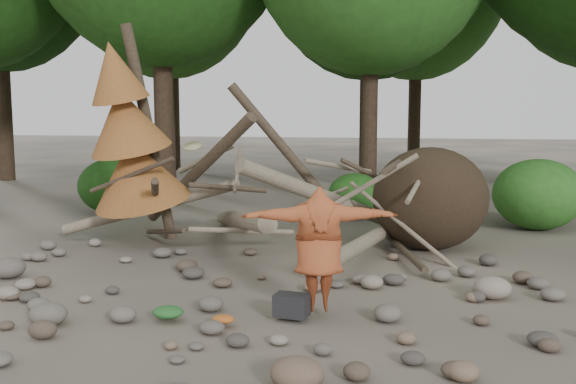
# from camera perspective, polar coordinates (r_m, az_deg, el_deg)

# --- Properties ---
(ground) EXTENTS (120.00, 120.00, 0.00)m
(ground) POSITION_cam_1_polar(r_m,az_deg,el_deg) (8.93, -4.67, -10.06)
(ground) COLOR #514C44
(ground) RESTS_ON ground
(deadfall_pile) EXTENTS (8.55, 5.24, 3.30)m
(deadfall_pile) POSITION_cam_1_polar(r_m,az_deg,el_deg) (12.52, 9.85, -0.72)
(deadfall_pile) COLOR #332619
(deadfall_pile) RESTS_ON ground
(dead_conifer) EXTENTS (2.06, 2.16, 4.35)m
(dead_conifer) POSITION_cam_1_polar(r_m,az_deg,el_deg) (12.83, -13.84, 4.56)
(dead_conifer) COLOR #4C3F30
(dead_conifer) RESTS_ON ground
(bush_left) EXTENTS (1.80, 1.80, 1.44)m
(bush_left) POSITION_cam_1_polar(r_m,az_deg,el_deg) (17.42, -15.29, 0.53)
(bush_left) COLOR #1C4B14
(bush_left) RESTS_ON ground
(bush_mid) EXTENTS (1.40, 1.40, 1.12)m
(bush_mid) POSITION_cam_1_polar(r_m,az_deg,el_deg) (16.19, 6.00, -0.31)
(bush_mid) COLOR #265F1B
(bush_mid) RESTS_ON ground
(bush_right) EXTENTS (2.00, 2.00, 1.60)m
(bush_right) POSITION_cam_1_polar(r_m,az_deg,el_deg) (15.48, 21.34, -0.19)
(bush_right) COLOR #307023
(bush_right) RESTS_ON ground
(frisbee_thrower) EXTENTS (3.00, 0.98, 2.17)m
(frisbee_thrower) POSITION_cam_1_polar(r_m,az_deg,el_deg) (8.26, 2.75, -5.06)
(frisbee_thrower) COLOR #A64A25
(frisbee_thrower) RESTS_ON ground
(backpack) EXTENTS (0.46, 0.34, 0.28)m
(backpack) POSITION_cam_1_polar(r_m,az_deg,el_deg) (8.26, 0.32, -10.42)
(backpack) COLOR black
(backpack) RESTS_ON ground
(cloth_green) EXTENTS (0.40, 0.33, 0.15)m
(cloth_green) POSITION_cam_1_polar(r_m,az_deg,el_deg) (8.38, -10.61, -10.77)
(cloth_green) COLOR #266027
(cloth_green) RESTS_ON ground
(cloth_orange) EXTENTS (0.28, 0.23, 0.10)m
(cloth_orange) POSITION_cam_1_polar(r_m,az_deg,el_deg) (8.09, -5.78, -11.52)
(cloth_orange) COLOR #B35B1E
(cloth_orange) RESTS_ON ground
(boulder_front_left) EXTENTS (0.48, 0.43, 0.29)m
(boulder_front_left) POSITION_cam_1_polar(r_m,az_deg,el_deg) (8.62, -20.55, -10.11)
(boulder_front_left) COLOR #686257
(boulder_front_left) RESTS_ON ground
(boulder_front_right) EXTENTS (0.53, 0.47, 0.32)m
(boulder_front_right) POSITION_cam_1_polar(r_m,az_deg,el_deg) (6.34, 0.82, -15.83)
(boulder_front_right) COLOR brown
(boulder_front_right) RESTS_ON ground
(boulder_mid_right) EXTENTS (0.53, 0.48, 0.32)m
(boulder_mid_right) POSITION_cam_1_polar(r_m,az_deg,el_deg) (9.63, 17.69, -8.10)
(boulder_mid_right) COLOR gray
(boulder_mid_right) RESTS_ON ground
(boulder_mid_left) EXTENTS (0.57, 0.51, 0.34)m
(boulder_mid_left) POSITION_cam_1_polar(r_m,az_deg,el_deg) (11.23, -23.64, -6.17)
(boulder_mid_left) COLOR #655C55
(boulder_mid_left) RESTS_ON ground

